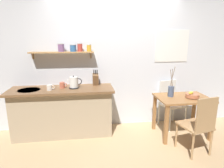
{
  "coord_description": "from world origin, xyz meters",
  "views": [
    {
      "loc": [
        -0.56,
        -3.1,
        1.76
      ],
      "look_at": [
        -0.1,
        0.25,
        0.95
      ],
      "focal_mm": 30.84,
      "sensor_mm": 36.0,
      "label": 1
    }
  ],
  "objects_px": {
    "twig_vase": "(171,91)",
    "coffee_mug_by_sink": "(50,88)",
    "fruit_bowl": "(192,95)",
    "coffee_mug_spare": "(62,85)",
    "dining_table": "(182,104)",
    "dining_chair_far": "(170,101)",
    "electric_kettle": "(74,83)",
    "dining_chair_near": "(199,123)",
    "knife_block": "(96,79)"
  },
  "relations": [
    {
      "from": "coffee_mug_by_sink",
      "to": "fruit_bowl",
      "type": "bearing_deg",
      "value": -6.52
    },
    {
      "from": "twig_vase",
      "to": "coffee_mug_spare",
      "type": "distance_m",
      "value": 1.95
    },
    {
      "from": "dining_chair_far",
      "to": "coffee_mug_by_sink",
      "type": "bearing_deg",
      "value": -174.81
    },
    {
      "from": "dining_table",
      "to": "twig_vase",
      "type": "xyz_separation_m",
      "value": [
        -0.21,
        0.07,
        0.23
      ]
    },
    {
      "from": "fruit_bowl",
      "to": "coffee_mug_spare",
      "type": "bearing_deg",
      "value": 170.0
    },
    {
      "from": "fruit_bowl",
      "to": "twig_vase",
      "type": "relative_size",
      "value": 0.43
    },
    {
      "from": "coffee_mug_spare",
      "to": "fruit_bowl",
      "type": "bearing_deg",
      "value": -10.0
    },
    {
      "from": "dining_table",
      "to": "knife_block",
      "type": "height_order",
      "value": "knife_block"
    },
    {
      "from": "dining_chair_near",
      "to": "coffee_mug_spare",
      "type": "relative_size",
      "value": 7.07
    },
    {
      "from": "twig_vase",
      "to": "coffee_mug_spare",
      "type": "bearing_deg",
      "value": 172.08
    },
    {
      "from": "coffee_mug_by_sink",
      "to": "coffee_mug_spare",
      "type": "height_order",
      "value": "coffee_mug_spare"
    },
    {
      "from": "electric_kettle",
      "to": "coffee_mug_by_sink",
      "type": "distance_m",
      "value": 0.42
    },
    {
      "from": "dining_table",
      "to": "coffee_mug_spare",
      "type": "xyz_separation_m",
      "value": [
        -2.14,
        0.34,
        0.34
      ]
    },
    {
      "from": "fruit_bowl",
      "to": "dining_table",
      "type": "bearing_deg",
      "value": 154.36
    },
    {
      "from": "dining_table",
      "to": "coffee_mug_by_sink",
      "type": "height_order",
      "value": "coffee_mug_by_sink"
    },
    {
      "from": "coffee_mug_by_sink",
      "to": "coffee_mug_spare",
      "type": "xyz_separation_m",
      "value": [
        0.2,
        0.12,
        0.01
      ]
    },
    {
      "from": "electric_kettle",
      "to": "knife_block",
      "type": "relative_size",
      "value": 0.85
    },
    {
      "from": "dining_table",
      "to": "dining_chair_near",
      "type": "relative_size",
      "value": 0.98
    },
    {
      "from": "dining_table",
      "to": "dining_chair_far",
      "type": "height_order",
      "value": "dining_chair_far"
    },
    {
      "from": "knife_block",
      "to": "coffee_mug_by_sink",
      "type": "distance_m",
      "value": 0.85
    },
    {
      "from": "dining_chair_far",
      "to": "electric_kettle",
      "type": "bearing_deg",
      "value": -176.29
    },
    {
      "from": "twig_vase",
      "to": "coffee_mug_by_sink",
      "type": "xyz_separation_m",
      "value": [
        -2.13,
        0.15,
        0.1
      ]
    },
    {
      "from": "dining_chair_near",
      "to": "twig_vase",
      "type": "relative_size",
      "value": 1.75
    },
    {
      "from": "twig_vase",
      "to": "coffee_mug_by_sink",
      "type": "relative_size",
      "value": 4.13
    },
    {
      "from": "electric_kettle",
      "to": "knife_block",
      "type": "bearing_deg",
      "value": 24.39
    },
    {
      "from": "knife_block",
      "to": "coffee_mug_spare",
      "type": "distance_m",
      "value": 0.62
    },
    {
      "from": "dining_chair_near",
      "to": "coffee_mug_by_sink",
      "type": "xyz_separation_m",
      "value": [
        -2.29,
        0.84,
        0.42
      ]
    },
    {
      "from": "dining_chair_near",
      "to": "coffee_mug_by_sink",
      "type": "bearing_deg",
      "value": 159.8
    },
    {
      "from": "dining_table",
      "to": "electric_kettle",
      "type": "height_order",
      "value": "electric_kettle"
    },
    {
      "from": "coffee_mug_spare",
      "to": "twig_vase",
      "type": "bearing_deg",
      "value": -7.92
    },
    {
      "from": "dining_chair_near",
      "to": "dining_chair_far",
      "type": "distance_m",
      "value": 1.05
    },
    {
      "from": "dining_table",
      "to": "fruit_bowl",
      "type": "bearing_deg",
      "value": -25.64
    },
    {
      "from": "knife_block",
      "to": "fruit_bowl",
      "type": "bearing_deg",
      "value": -18.16
    },
    {
      "from": "fruit_bowl",
      "to": "coffee_mug_by_sink",
      "type": "bearing_deg",
      "value": 173.48
    },
    {
      "from": "knife_block",
      "to": "coffee_mug_spare",
      "type": "xyz_separation_m",
      "value": [
        -0.6,
        -0.15,
        -0.06
      ]
    },
    {
      "from": "dining_chair_far",
      "to": "electric_kettle",
      "type": "distance_m",
      "value": 1.96
    },
    {
      "from": "dining_chair_far",
      "to": "fruit_bowl",
      "type": "relative_size",
      "value": 3.98
    },
    {
      "from": "fruit_bowl",
      "to": "electric_kettle",
      "type": "bearing_deg",
      "value": 169.86
    },
    {
      "from": "electric_kettle",
      "to": "dining_chair_near",
      "type": "bearing_deg",
      "value": -26.28
    },
    {
      "from": "dining_chair_near",
      "to": "fruit_bowl",
      "type": "bearing_deg",
      "value": 71.94
    },
    {
      "from": "fruit_bowl",
      "to": "coffee_mug_spare",
      "type": "height_order",
      "value": "coffee_mug_spare"
    },
    {
      "from": "dining_table",
      "to": "twig_vase",
      "type": "distance_m",
      "value": 0.32
    },
    {
      "from": "twig_vase",
      "to": "coffee_mug_by_sink",
      "type": "distance_m",
      "value": 2.14
    },
    {
      "from": "electric_kettle",
      "to": "dining_chair_far",
      "type": "bearing_deg",
      "value": 3.71
    },
    {
      "from": "dining_table",
      "to": "knife_block",
      "type": "bearing_deg",
      "value": 162.53
    },
    {
      "from": "fruit_bowl",
      "to": "electric_kettle",
      "type": "distance_m",
      "value": 2.1
    },
    {
      "from": "dining_chair_far",
      "to": "twig_vase",
      "type": "xyz_separation_m",
      "value": [
        -0.18,
        -0.36,
        0.31
      ]
    },
    {
      "from": "twig_vase",
      "to": "coffee_mug_by_sink",
      "type": "bearing_deg",
      "value": 175.97
    },
    {
      "from": "electric_kettle",
      "to": "fruit_bowl",
      "type": "bearing_deg",
      "value": -10.14
    },
    {
      "from": "dining_chair_near",
      "to": "knife_block",
      "type": "relative_size",
      "value": 3.15
    }
  ]
}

